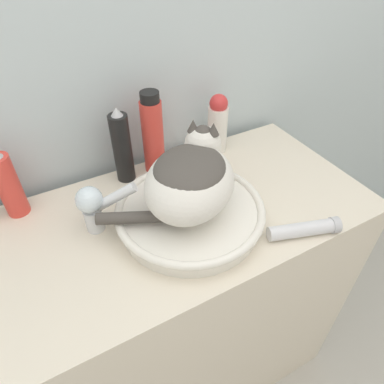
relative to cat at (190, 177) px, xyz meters
The scene contains 10 objects.
wall_back 0.39m from the cat, 97.06° to the left, with size 8.00×0.05×2.40m.
vanity_counter 0.57m from the cat, 143.55° to the left, with size 1.06×0.50×0.88m.
sink_basin 0.10m from the cat, 126.23° to the right, with size 0.36×0.36×0.05m.
cat is the anchor object (origin of this frame).
faucet 0.23m from the cat, 159.43° to the left, with size 0.14×0.09×0.13m.
spray_bottle_trigger 0.44m from the cat, 147.71° to the left, with size 0.05×0.05×0.19m.
shampoo_bottle_tall 0.24m from the cat, 87.52° to the left, with size 0.06×0.06×0.24m.
hairspray_can_black 0.25m from the cat, 108.97° to the left, with size 0.05×0.05×0.22m.
lotion_bottle_white 0.33m from the cat, 46.57° to the left, with size 0.06×0.06×0.19m.
cream_tube 0.30m from the cat, 39.82° to the right, with size 0.18×0.09×0.04m.
Camera 1 is at (-0.25, -0.32, 1.48)m, focal length 32.00 mm.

